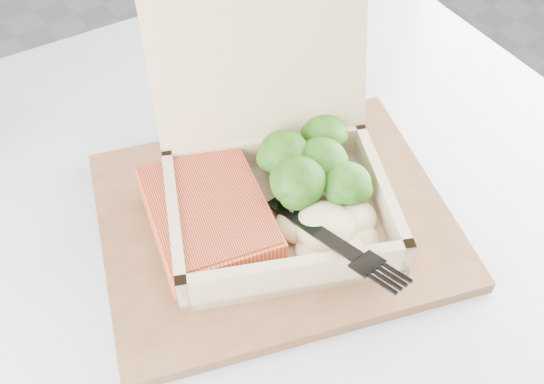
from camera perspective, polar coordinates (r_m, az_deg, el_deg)
floor at (r=1.34m, az=3.21°, el=-16.98°), size 4.00×4.00×0.00m
cafe_table at (r=0.74m, az=-0.92°, el=-14.91°), size 0.98×0.98×0.76m
serving_tray at (r=0.59m, az=0.22°, el=-2.52°), size 0.40×0.37×0.01m
takeout_container at (r=0.57m, az=0.09°, el=2.59°), size 0.28×0.28×0.19m
salmon_fillet at (r=0.56m, az=-6.04°, el=-2.11°), size 0.14×0.16×0.03m
broccoli_pile at (r=0.58m, az=4.62°, el=2.30°), size 0.13×0.13×0.05m
mashed_potatoes at (r=0.55m, az=5.02°, el=-3.32°), size 0.09×0.08×0.03m
plastic_fork at (r=0.54m, az=2.21°, el=-1.91°), size 0.02×0.17×0.04m
receipt at (r=0.70m, az=-6.85°, el=6.58°), size 0.11×0.14×0.00m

